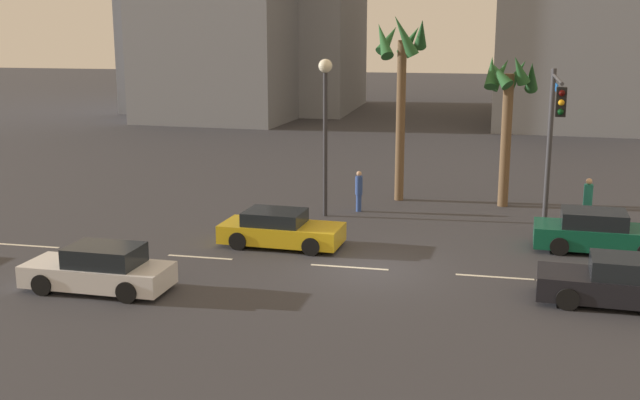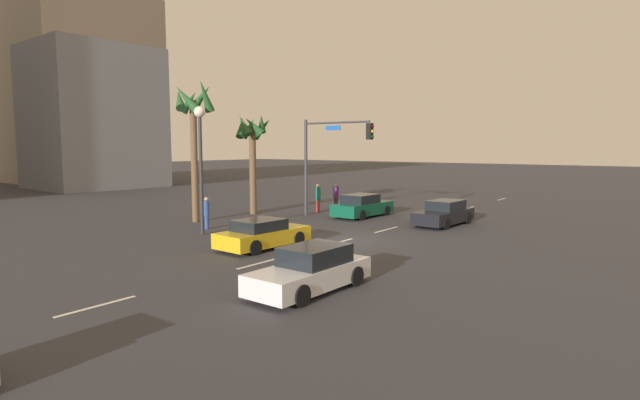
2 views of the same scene
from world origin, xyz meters
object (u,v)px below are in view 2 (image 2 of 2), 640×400
object	(u,v)px
pedestrian_2	(336,195)
car_2	(362,206)
palm_tree_1	(193,118)
building_3	(78,90)
car_0	(311,270)
pedestrian_1	(318,197)
car_1	(262,234)
traffic_signal	(327,151)
pedestrian_0	(207,212)
streetlamp	(200,146)
car_3	(444,214)
palm_tree_0	(252,139)
building_1	(94,118)

from	to	relation	value
pedestrian_2	car_2	bearing A→B (deg)	-123.30
palm_tree_1	building_3	size ratio (longest dim) A/B	0.36
car_0	pedestrian_1	world-z (taller)	pedestrian_1
car_1	building_3	bearing A→B (deg)	70.37
traffic_signal	pedestrian_0	world-z (taller)	traffic_signal
palm_tree_1	car_0	bearing A→B (deg)	-116.70
streetlamp	car_3	bearing A→B (deg)	-39.38
car_1	palm_tree_1	world-z (taller)	palm_tree_1
car_3	building_3	xyz separation A→B (m)	(5.62, 50.46, 10.77)
streetlamp	pedestrian_1	world-z (taller)	streetlamp
car_3	pedestrian_2	bearing A→B (deg)	74.71
pedestrian_0	pedestrian_1	distance (m)	9.22
palm_tree_1	traffic_signal	bearing A→B (deg)	-39.54
car_1	pedestrian_2	xyz separation A→B (m)	(13.58, 5.59, 0.35)
car_0	car_3	bearing A→B (deg)	7.83
car_0	pedestrian_0	world-z (taller)	pedestrian_0
car_2	pedestrian_1	distance (m)	3.53
car_3	building_3	world-z (taller)	building_3
car_3	traffic_signal	xyz separation A→B (m)	(-1.61, 7.08, 3.55)
streetlamp	pedestrian_0	bearing A→B (deg)	41.85
building_3	streetlamp	bearing A→B (deg)	-107.08
traffic_signal	building_3	size ratio (longest dim) A/B	0.27
streetlamp	pedestrian_2	bearing A→B (deg)	3.57
traffic_signal	pedestrian_2	bearing A→B (deg)	28.59
streetlamp	building_3	distance (m)	45.41
streetlamp	palm_tree_1	distance (m)	4.77
streetlamp	car_1	bearing A→B (deg)	-97.35
streetlamp	palm_tree_1	xyz separation A→B (m)	(2.59, 3.67, 1.61)
car_1	traffic_signal	xyz separation A→B (m)	(9.42, 3.32, 3.59)
car_0	palm_tree_0	size ratio (longest dim) A/B	0.67
traffic_signal	pedestrian_2	world-z (taller)	traffic_signal
car_2	pedestrian_2	distance (m)	4.57
streetlamp	car_2	bearing A→B (deg)	-16.02
car_3	building_1	world-z (taller)	building_1
car_1	palm_tree_0	bearing A→B (deg)	46.50
palm_tree_0	palm_tree_1	world-z (taller)	palm_tree_1
building_3	car_3	bearing A→B (deg)	-92.51
streetlamp	pedestrian_1	distance (m)	11.00
car_2	palm_tree_1	distance (m)	11.66
car_0	building_1	bearing A→B (deg)	68.23
pedestrian_0	streetlamp	bearing A→B (deg)	-138.15
pedestrian_0	building_3	size ratio (longest dim) A/B	0.08
pedestrian_0	pedestrian_1	bearing A→B (deg)	-3.70
traffic_signal	streetlamp	xyz separation A→B (m)	(-8.80, 1.46, 0.30)
car_0	pedestrian_2	world-z (taller)	pedestrian_2
car_2	pedestrian_1	world-z (taller)	pedestrian_1
car_2	palm_tree_0	bearing A→B (deg)	116.09
pedestrian_0	pedestrian_1	world-z (taller)	pedestrian_1
car_2	palm_tree_0	xyz separation A→B (m)	(-3.20, 6.53, 4.26)
car_2	traffic_signal	size ratio (longest dim) A/B	0.75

